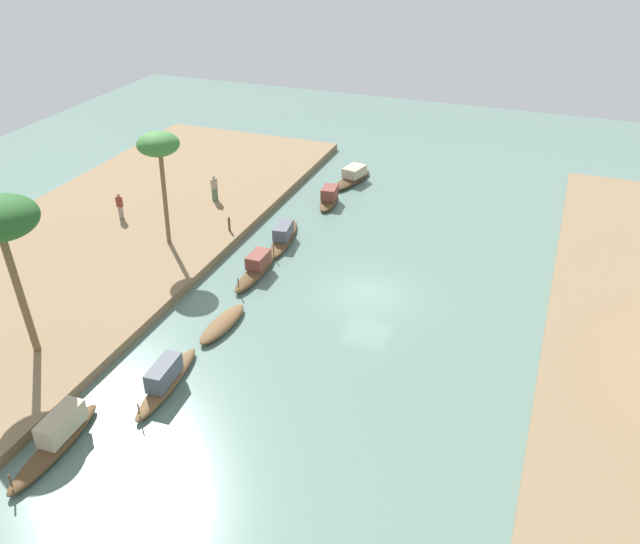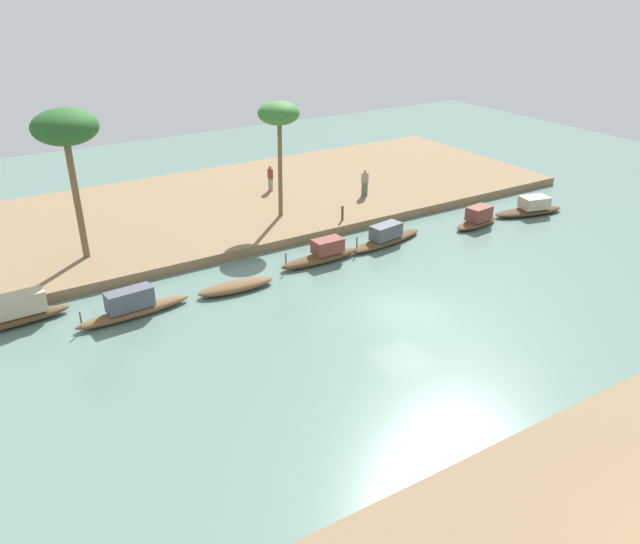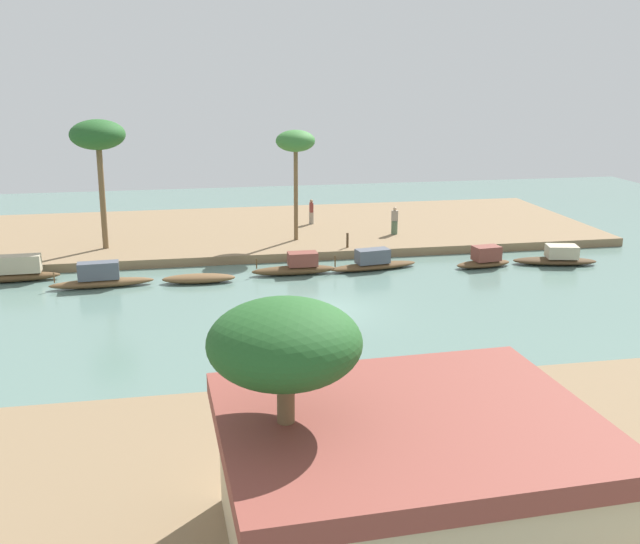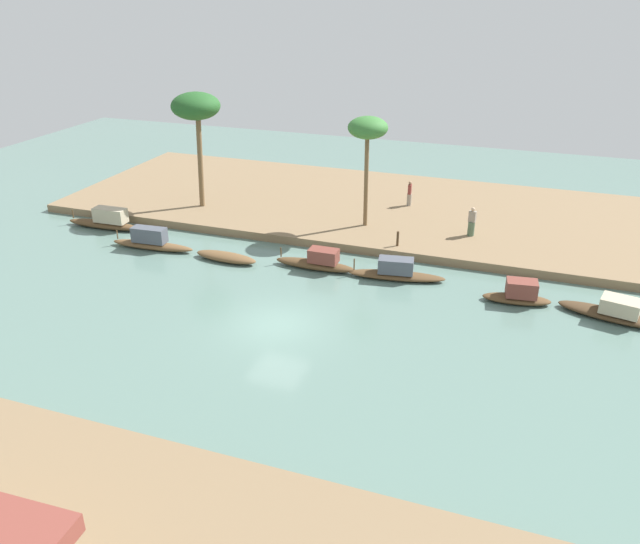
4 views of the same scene
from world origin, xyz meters
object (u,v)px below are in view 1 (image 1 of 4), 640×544
sampan_midstream (284,236)px  palm_tree_left_near (158,147)px  sampan_with_red_awning (329,198)px  sampan_near_left_bank (256,268)px  sampan_with_tall_canopy (222,324)px  sampan_downstream_large (57,437)px  palm_tree_left_far (1,221)px  person_on_near_bank (120,207)px  sampan_foreground (166,379)px  mooring_post (229,224)px  person_by_mooring (215,190)px  sampan_open_hull (352,177)px

sampan_midstream → palm_tree_left_near: (3.32, -5.78, 5.93)m
sampan_with_red_awning → sampan_near_left_bank: (10.42, -0.45, -0.03)m
sampan_with_tall_canopy → sampan_downstream_large: bearing=-8.9°
palm_tree_left_near → palm_tree_left_far: palm_tree_left_far is taller
sampan_near_left_bank → sampan_with_red_awning: bearing=177.4°
sampan_with_red_awning → person_on_near_bank: size_ratio=2.00×
sampan_near_left_bank → person_on_near_bank: (-2.69, -10.59, 0.81)m
person_on_near_bank → sampan_midstream: bearing=-173.9°
sampan_foreground → sampan_near_left_bank: bearing=179.4°
palm_tree_left_near → palm_tree_left_far: (11.23, -0.15, 0.55)m
mooring_post → sampan_near_left_bank: bearing=44.3°
sampan_downstream_large → person_by_mooring: (-21.81, -5.07, 0.71)m
sampan_downstream_large → mooring_post: sampan_downstream_large is taller
person_by_mooring → sampan_downstream_large: bearing=-153.5°
sampan_midstream → mooring_post: 3.37m
person_on_near_bank → palm_tree_left_far: (13.00, 4.45, 5.63)m
sampan_with_red_awning → person_on_near_bank: bearing=-62.1°
sampan_open_hull → palm_tree_left_far: bearing=-2.1°
sampan_open_hull → person_on_near_bank: (11.94, -11.29, 0.85)m
sampan_near_left_bank → person_on_near_bank: person_on_near_bank is taller
sampan_foreground → mooring_post: size_ratio=5.96×
sampan_midstream → sampan_foreground: size_ratio=1.00×
sampan_foreground → palm_tree_left_far: palm_tree_left_far is taller
sampan_midstream → person_by_mooring: (-3.02, -6.24, 0.82)m
sampan_near_left_bank → sampan_with_tall_canopy: size_ratio=1.20×
mooring_post → sampan_midstream: bearing=102.0°
sampan_midstream → sampan_foreground: bearing=-5.6°
sampan_with_red_awning → sampan_downstream_large: bearing=-11.3°
sampan_downstream_large → person_by_mooring: 22.40m
sampan_near_left_bank → palm_tree_left_near: palm_tree_left_near is taller
sampan_midstream → sampan_open_hull: bearing=166.4°
mooring_post → sampan_with_red_awning: bearing=150.3°
person_by_mooring → sampan_foreground: bearing=-144.6°
sampan_open_hull → sampan_with_red_awning: 4.21m
palm_tree_left_near → sampan_foreground: bearing=30.8°
sampan_with_red_awning → sampan_open_hull: bearing=169.6°
sampan_open_hull → person_by_mooring: person_by_mooring is taller
mooring_post → sampan_open_hull: bearing=159.4°
sampan_downstream_large → mooring_post: (-18.09, -2.09, 0.42)m
sampan_near_left_bank → palm_tree_left_near: 8.46m
palm_tree_left_near → mooring_post: bearing=136.1°
sampan_near_left_bank → palm_tree_left_far: 13.62m
sampan_with_red_awning → person_by_mooring: (3.16, -6.90, 0.76)m
palm_tree_left_far → palm_tree_left_near: bearing=179.2°
person_on_near_bank → mooring_post: person_on_near_bank is taller
palm_tree_left_far → sampan_open_hull: bearing=164.7°
sampan_with_red_awning → person_on_near_bank: person_on_near_bank is taller
person_on_near_bank → sampan_with_red_awning: bearing=-147.4°
palm_tree_left_far → sampan_midstream: bearing=157.8°
sampan_with_red_awning → sampan_near_left_bank: 10.43m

